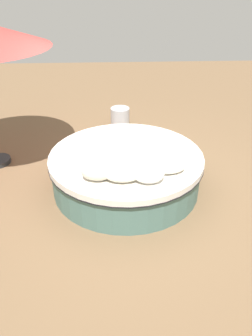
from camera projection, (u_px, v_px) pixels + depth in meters
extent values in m
plane|color=brown|center=(126.00, 187.00, 5.12)|extent=(16.00, 16.00, 0.00)
cylinder|color=#4C726B|center=(126.00, 174.00, 5.00)|extent=(2.20, 2.20, 0.48)
cylinder|color=black|center=(126.00, 160.00, 4.87)|extent=(2.28, 2.28, 0.02)
cylinder|color=silver|center=(126.00, 158.00, 4.85)|extent=(2.27, 2.27, 0.10)
ellipsoid|color=beige|center=(98.00, 171.00, 4.23)|extent=(0.43, 0.30, 0.21)
ellipsoid|color=beige|center=(123.00, 173.00, 4.21)|extent=(0.50, 0.33, 0.19)
ellipsoid|color=white|center=(149.00, 174.00, 4.19)|extent=(0.41, 0.35, 0.20)
ellipsoid|color=silver|center=(166.00, 167.00, 4.39)|extent=(0.52, 0.31, 0.14)
cylinder|color=#B7B7BC|center=(120.00, 118.00, 6.92)|extent=(0.39, 0.39, 0.44)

